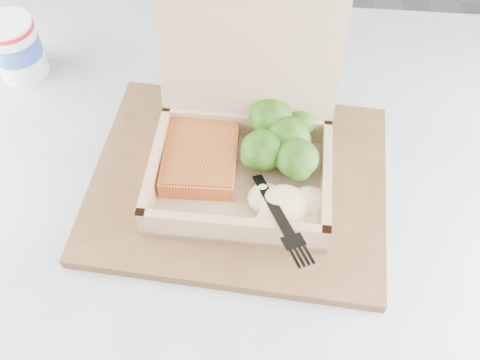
# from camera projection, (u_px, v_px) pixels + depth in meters

# --- Properties ---
(cafe_table) EXTENTS (0.91, 0.91, 0.75)m
(cafe_table) POSITION_uv_depth(u_px,v_px,m) (199.00, 297.00, 0.78)
(cafe_table) COLOR black
(cafe_table) RESTS_ON floor
(serving_tray) EXTENTS (0.35, 0.28, 0.02)m
(serving_tray) POSITION_uv_depth(u_px,v_px,m) (239.00, 181.00, 0.65)
(serving_tray) COLOR brown
(serving_tray) RESTS_ON cafe_table
(takeout_container) EXTENTS (0.21, 0.21, 0.20)m
(takeout_container) POSITION_uv_depth(u_px,v_px,m) (243.00, 139.00, 0.62)
(takeout_container) COLOR tan
(takeout_container) RESTS_ON serving_tray
(salmon_fillet) EXTENTS (0.09, 0.12, 0.02)m
(salmon_fillet) POSITION_uv_depth(u_px,v_px,m) (201.00, 155.00, 0.64)
(salmon_fillet) COLOR orange
(salmon_fillet) RESTS_ON takeout_container
(broccoli_pile) EXTENTS (0.12, 0.12, 0.04)m
(broccoli_pile) POSITION_uv_depth(u_px,v_px,m) (287.00, 142.00, 0.63)
(broccoli_pile) COLOR #407E1C
(broccoli_pile) RESTS_ON takeout_container
(mashed_potatoes) EXTENTS (0.09, 0.08, 0.03)m
(mashed_potatoes) POSITION_uv_depth(u_px,v_px,m) (284.00, 206.00, 0.59)
(mashed_potatoes) COLOR #D5C38A
(mashed_potatoes) RESTS_ON takeout_container
(plastic_fork) EXTENTS (0.08, 0.14, 0.03)m
(plastic_fork) POSITION_uv_depth(u_px,v_px,m) (266.00, 190.00, 0.59)
(plastic_fork) COLOR black
(plastic_fork) RESTS_ON mashed_potatoes
(paper_cup) EXTENTS (0.07, 0.07, 0.09)m
(paper_cup) POSITION_uv_depth(u_px,v_px,m) (16.00, 46.00, 0.73)
(paper_cup) COLOR white
(paper_cup) RESTS_ON cafe_table
(receipt) EXTENTS (0.11, 0.16, 0.00)m
(receipt) POSITION_uv_depth(u_px,v_px,m) (257.00, 79.00, 0.76)
(receipt) COLOR white
(receipt) RESTS_ON cafe_table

